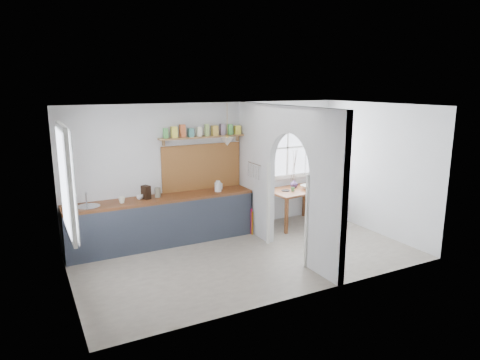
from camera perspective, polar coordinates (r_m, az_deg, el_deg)
name	(u,v)px	position (r m, az deg, el deg)	size (l,w,h in m)	color
floor	(249,256)	(7.59, 1.17, -10.16)	(5.80, 3.20, 0.01)	gray
ceiling	(249,106)	(7.01, 1.26, 9.85)	(5.80, 3.20, 0.01)	silver
walls	(249,184)	(7.19, 1.21, -0.56)	(5.81, 3.21, 2.60)	silver
partition	(282,171)	(7.56, 5.68, 1.20)	(0.12, 3.20, 2.60)	silver
kitchen_window	(64,181)	(6.30, -22.36, -0.14)	(0.10, 1.16, 1.50)	white
nook_window	(288,148)	(9.37, 6.35, 4.31)	(1.76, 0.10, 1.30)	white
counter	(162,220)	(8.18, -10.33, -5.26)	(3.50, 0.60, 0.90)	brown
sink	(88,207)	(7.78, -19.59, -3.41)	(0.40, 0.40, 0.02)	silver
backsplash	(202,167)	(8.49, -5.10, 1.77)	(1.65, 0.03, 0.90)	#925929
shelf	(203,134)	(8.31, -4.96, 6.15)	(1.75, 0.20, 0.21)	#96633F
pendant_lamp	(227,142)	(8.16, -1.71, 5.15)	(0.26, 0.26, 0.16)	beige
utensil_rail	(255,164)	(8.22, 1.96, 2.17)	(0.02, 0.02, 0.50)	silver
dining_table	(296,207)	(9.23, 7.47, -3.58)	(1.23, 0.82, 0.77)	brown
chair_left	(260,207)	(8.84, 2.62, -3.68)	(0.42, 0.42, 0.92)	silver
chair_right	(327,199)	(9.79, 11.49, -2.45)	(0.40, 0.40, 0.88)	silver
kettle	(218,186)	(8.33, -2.95, -0.83)	(0.17, 0.14, 0.21)	silver
mug_a	(122,200)	(7.80, -15.48, -2.58)	(0.12, 0.12, 0.11)	white
mug_b	(140,197)	(7.97, -13.21, -2.18)	(0.12, 0.12, 0.10)	silver
knife_block	(146,192)	(7.96, -12.43, -1.61)	(0.11, 0.16, 0.25)	black
jar	(158,193)	(8.04, -10.91, -1.65)	(0.11, 0.11, 0.18)	#6E6552
towel_magenta	(251,221)	(8.55, 1.52, -5.55)	(0.02, 0.03, 0.53)	#A90F3F
towel_orange	(252,223)	(8.52, 1.65, -5.78)	(0.02, 0.03, 0.48)	orange
bowl	(310,187)	(9.20, 9.26, -0.93)	(0.35, 0.35, 0.09)	white
table_cup	(293,189)	(8.96, 7.04, -1.25)	(0.09, 0.09, 0.08)	#477B45
plate	(286,191)	(8.97, 6.09, -1.41)	(0.18, 0.18, 0.01)	black
vase	(294,184)	(9.28, 7.22, -0.49)	(0.16, 0.16, 0.17)	#462E55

